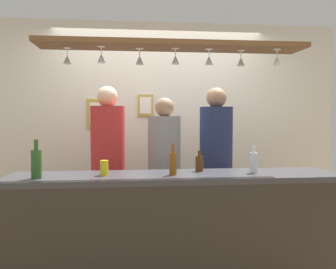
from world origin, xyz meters
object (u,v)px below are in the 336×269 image
Objects in this scene: person_left_red_shirt at (108,156)px; person_middle_grey_shirt at (165,162)px; person_right_navy_shirt at (216,155)px; bottle_soda_clear at (254,162)px; picture_frame_caricature at (98,113)px; bottle_champagne_green at (36,163)px; picture_frame_crest at (145,105)px; bottle_beer_amber_tall at (173,163)px; bottle_beer_brown_stubby at (199,163)px; drink_can at (104,168)px.

person_middle_grey_shirt is at bearing 0.00° from person_left_red_shirt.
bottle_soda_clear is (0.15, -0.72, 0.02)m from person_right_navy_shirt.
bottle_soda_clear is at bearing -29.74° from person_left_red_shirt.
picture_frame_caricature reaches higher than bottle_soda_clear.
bottle_champagne_green is at bearing -122.00° from person_left_red_shirt.
picture_frame_crest reaches higher than bottle_soda_clear.
picture_frame_caricature reaches higher than bottle_champagne_green.
person_left_red_shirt reaches higher than person_middle_grey_shirt.
person_middle_grey_shirt reaches higher than bottle_soda_clear.
bottle_beer_amber_tall is 1.66m from picture_frame_caricature.
person_left_red_shirt is 1.00m from bottle_beer_brown_stubby.
bottle_champagne_green is (-0.50, -0.79, 0.04)m from person_left_red_shirt.
bottle_beer_brown_stubby is 0.53× the size of picture_frame_caricature.
picture_frame_crest is (-0.70, 0.70, 0.53)m from person_right_navy_shirt.
drink_can is at bearing 10.10° from bottle_champagne_green.
picture_frame_crest is 0.76× the size of picture_frame_caricature.
person_right_navy_shirt reaches higher than picture_frame_crest.
bottle_beer_amber_tall is at bearing -4.29° from drink_can.
picture_frame_crest is at bearing 135.08° from person_right_navy_shirt.
bottle_beer_brown_stubby is at bearing -116.78° from person_right_navy_shirt.
person_left_red_shirt is at bearing 180.00° from person_right_navy_shirt.
person_left_red_shirt is 14.52× the size of drink_can.
person_middle_grey_shirt reaches higher than drink_can.
bottle_champagne_green is 1.15× the size of bottle_beer_amber_tall.
person_right_navy_shirt is 14.48× the size of drink_can.
bottle_champagne_green is at bearing -169.90° from drink_can.
person_left_red_shirt is at bearing 150.26° from bottle_soda_clear.
picture_frame_crest is at bearing 103.13° from person_middle_grey_shirt.
picture_frame_caricature is at bearing 96.59° from drink_can.
drink_can is at bearing -89.08° from person_left_red_shirt.
bottle_champagne_green is (-1.31, -0.22, 0.05)m from bottle_beer_brown_stubby.
person_right_navy_shirt reaches higher than bottle_champagne_green.
person_middle_grey_shirt is 9.22× the size of bottle_beer_brown_stubby.
bottle_beer_amber_tall reaches higher than bottle_soda_clear.
bottle_beer_brown_stubby is at bearing -66.86° from person_middle_grey_shirt.
bottle_beer_amber_tall is (-0.69, -0.03, 0.01)m from bottle_soda_clear.
picture_frame_crest reaches higher than bottle_beer_amber_tall.
picture_frame_crest is (0.41, 0.70, 0.53)m from person_left_red_shirt.
bottle_beer_brown_stubby is 0.46m from bottle_soda_clear.
person_right_navy_shirt is 1.30m from drink_can.
bottle_beer_amber_tall is 0.56m from drink_can.
person_left_red_shirt is at bearing -120.49° from picture_frame_crest.
person_right_navy_shirt reaches higher than bottle_soda_clear.
person_left_red_shirt is at bearing 144.90° from bottle_beer_brown_stubby.
bottle_soda_clear is 1.89× the size of drink_can.
person_left_red_shirt is 6.81× the size of bottle_beer_amber_tall.
picture_frame_caricature is (-1.41, 1.41, 0.42)m from bottle_soda_clear.
picture_frame_crest is at bearing 59.51° from person_left_red_shirt.
drink_can is (-1.24, 0.01, -0.03)m from bottle_soda_clear.
bottle_soda_clear is 0.69m from bottle_beer_amber_tall.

